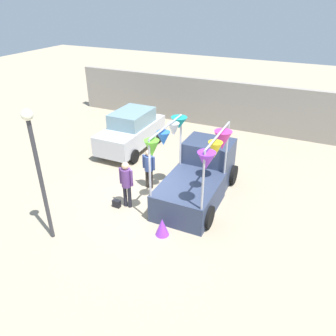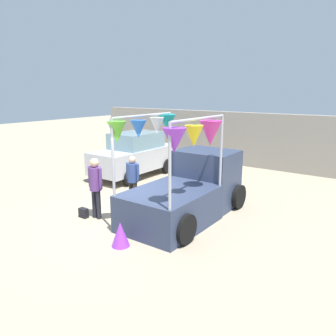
{
  "view_description": "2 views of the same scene",
  "coord_description": "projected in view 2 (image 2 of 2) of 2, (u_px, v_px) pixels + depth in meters",
  "views": [
    {
      "loc": [
        4.72,
        -8.74,
        6.83
      ],
      "look_at": [
        0.51,
        0.33,
        1.4
      ],
      "focal_mm": 35.0,
      "sensor_mm": 36.0,
      "label": 1
    },
    {
      "loc": [
        6.26,
        -6.58,
        3.62
      ],
      "look_at": [
        1.02,
        0.66,
        1.5
      ],
      "focal_mm": 35.0,
      "sensor_mm": 36.0,
      "label": 2
    }
  ],
  "objects": [
    {
      "name": "brick_boundary_wall",
      "position": [
        245.0,
        139.0,
        15.98
      ],
      "size": [
        18.0,
        0.36,
        2.6
      ],
      "primitive_type": "cube",
      "color": "gray",
      "rests_on": "ground"
    },
    {
      "name": "person_vendor",
      "position": [
        133.0,
        176.0,
        10.43
      ],
      "size": [
        0.53,
        0.34,
        1.61
      ],
      "color": "#2D2823",
      "rests_on": "ground"
    },
    {
      "name": "person_customer",
      "position": [
        95.0,
        182.0,
        9.3
      ],
      "size": [
        0.53,
        0.34,
        1.78
      ],
      "color": "black",
      "rests_on": "ground"
    },
    {
      "name": "vendor_truck",
      "position": [
        190.0,
        185.0,
        9.62
      ],
      "size": [
        2.54,
        4.15,
        3.0
      ],
      "color": "#2D3851",
      "rests_on": "ground"
    },
    {
      "name": "parked_car",
      "position": [
        135.0,
        154.0,
        14.07
      ],
      "size": [
        1.88,
        4.0,
        1.88
      ],
      "color": "#B7B7BC",
      "rests_on": "ground"
    },
    {
      "name": "handbag",
      "position": [
        84.0,
        213.0,
        9.56
      ],
      "size": [
        0.28,
        0.16,
        0.28
      ],
      "primitive_type": "cube",
      "color": "black",
      "rests_on": "ground"
    },
    {
      "name": "folded_kite_bundle_violet",
      "position": [
        120.0,
        234.0,
        7.77
      ],
      "size": [
        0.56,
        0.56,
        0.6
      ],
      "primitive_type": "cone",
      "rotation": [
        0.0,
        0.0,
        2.81
      ],
      "color": "purple",
      "rests_on": "ground"
    },
    {
      "name": "ground_plane",
      "position": [
        127.0,
        217.0,
        9.6
      ],
      "size": [
        60.0,
        60.0,
        0.0
      ],
      "primitive_type": "plane",
      "color": "gray"
    }
  ]
}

